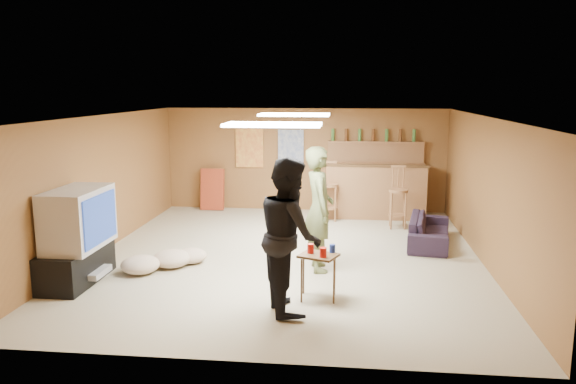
# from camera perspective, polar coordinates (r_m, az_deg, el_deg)

# --- Properties ---
(ground) EXTENTS (7.00, 7.00, 0.00)m
(ground) POSITION_cam_1_polar(r_m,az_deg,el_deg) (8.93, -0.14, -6.56)
(ground) COLOR tan
(ground) RESTS_ON ground
(ceiling) EXTENTS (6.00, 7.00, 0.02)m
(ceiling) POSITION_cam_1_polar(r_m,az_deg,el_deg) (8.54, -0.15, 7.69)
(ceiling) COLOR silver
(ceiling) RESTS_ON ground
(wall_back) EXTENTS (6.00, 0.02, 2.20)m
(wall_back) POSITION_cam_1_polar(r_m,az_deg,el_deg) (12.11, 1.72, 3.29)
(wall_back) COLOR brown
(wall_back) RESTS_ON ground
(wall_front) EXTENTS (6.00, 0.02, 2.20)m
(wall_front) POSITION_cam_1_polar(r_m,az_deg,el_deg) (5.29, -4.43, -6.19)
(wall_front) COLOR brown
(wall_front) RESTS_ON ground
(wall_left) EXTENTS (0.02, 7.00, 2.20)m
(wall_left) POSITION_cam_1_polar(r_m,az_deg,el_deg) (9.48, -18.47, 0.74)
(wall_left) COLOR brown
(wall_left) RESTS_ON ground
(wall_right) EXTENTS (0.02, 7.00, 2.20)m
(wall_right) POSITION_cam_1_polar(r_m,az_deg,el_deg) (8.85, 19.53, 0.01)
(wall_right) COLOR brown
(wall_right) RESTS_ON ground
(tv_stand) EXTENTS (0.55, 1.30, 0.50)m
(tv_stand) POSITION_cam_1_polar(r_m,az_deg,el_deg) (8.24, -20.70, -6.91)
(tv_stand) COLOR black
(tv_stand) RESTS_ON ground
(dvd_box) EXTENTS (0.35, 0.50, 0.08)m
(dvd_box) POSITION_cam_1_polar(r_m,az_deg,el_deg) (8.17, -19.26, -7.69)
(dvd_box) COLOR #B2B2B7
(dvd_box) RESTS_ON tv_stand
(tv_body) EXTENTS (0.60, 1.10, 0.80)m
(tv_body) POSITION_cam_1_polar(r_m,az_deg,el_deg) (8.04, -20.55, -2.52)
(tv_body) COLOR #B2B2B7
(tv_body) RESTS_ON tv_stand
(tv_screen) EXTENTS (0.02, 0.95, 0.65)m
(tv_screen) POSITION_cam_1_polar(r_m,az_deg,el_deg) (7.91, -18.54, -2.60)
(tv_screen) COLOR navy
(tv_screen) RESTS_ON tv_body
(bar_counter) EXTENTS (2.00, 0.60, 1.10)m
(bar_counter) POSITION_cam_1_polar(r_m,az_deg,el_deg) (11.63, 8.87, 0.12)
(bar_counter) COLOR brown
(bar_counter) RESTS_ON ground
(bar_lip) EXTENTS (2.10, 0.12, 0.05)m
(bar_lip) POSITION_cam_1_polar(r_m,az_deg,el_deg) (11.30, 9.00, 2.64)
(bar_lip) COLOR #3D2713
(bar_lip) RESTS_ON bar_counter
(bar_shelf) EXTENTS (2.00, 0.18, 0.05)m
(bar_shelf) POSITION_cam_1_polar(r_m,az_deg,el_deg) (11.95, 8.91, 5.00)
(bar_shelf) COLOR brown
(bar_shelf) RESTS_ON bar_backing
(bar_backing) EXTENTS (2.00, 0.14, 0.60)m
(bar_backing) POSITION_cam_1_polar(r_m,az_deg,el_deg) (12.00, 8.86, 3.58)
(bar_backing) COLOR brown
(bar_backing) RESTS_ON bar_counter
(poster_left) EXTENTS (0.60, 0.03, 0.85)m
(poster_left) POSITION_cam_1_polar(r_m,az_deg,el_deg) (12.20, -3.94, 4.50)
(poster_left) COLOR #BF3F26
(poster_left) RESTS_ON wall_back
(poster_right) EXTENTS (0.55, 0.03, 0.80)m
(poster_right) POSITION_cam_1_polar(r_m,az_deg,el_deg) (12.07, 0.28, 4.47)
(poster_right) COLOR #334C99
(poster_right) RESTS_ON wall_back
(folding_chair_stack) EXTENTS (0.50, 0.26, 0.91)m
(folding_chair_stack) POSITION_cam_1_polar(r_m,az_deg,el_deg) (12.34, -7.67, 0.28)
(folding_chair_stack) COLOR #A0371D
(folding_chair_stack) RESTS_ON ground
(ceiling_panel_front) EXTENTS (1.20, 0.60, 0.04)m
(ceiling_panel_front) POSITION_cam_1_polar(r_m,az_deg,el_deg) (7.06, -1.53, 6.86)
(ceiling_panel_front) COLOR white
(ceiling_panel_front) RESTS_ON ceiling
(ceiling_panel_back) EXTENTS (1.20, 0.60, 0.04)m
(ceiling_panel_back) POSITION_cam_1_polar(r_m,az_deg,el_deg) (9.74, 0.65, 7.86)
(ceiling_panel_back) COLOR white
(ceiling_panel_back) RESTS_ON ceiling
(person_olive) EXTENTS (0.57, 0.74, 1.81)m
(person_olive) POSITION_cam_1_polar(r_m,az_deg,el_deg) (8.09, 3.16, -1.74)
(person_olive) COLOR #586138
(person_olive) RESTS_ON ground
(person_black) EXTENTS (0.94, 1.07, 1.84)m
(person_black) POSITION_cam_1_polar(r_m,az_deg,el_deg) (6.61, 0.16, -4.38)
(person_black) COLOR black
(person_black) RESTS_ON ground
(sofa) EXTENTS (0.89, 1.71, 0.47)m
(sofa) POSITION_cam_1_polar(r_m,az_deg,el_deg) (9.86, 14.17, -3.81)
(sofa) COLOR black
(sofa) RESTS_ON ground
(tray_table) EXTENTS (0.54, 0.49, 0.58)m
(tray_table) POSITION_cam_1_polar(r_m,az_deg,el_deg) (7.13, 3.10, -8.58)
(tray_table) COLOR #3D2713
(tray_table) RESTS_ON ground
(cup_red_near) EXTENTS (0.09, 0.09, 0.12)m
(cup_red_near) POSITION_cam_1_polar(r_m,az_deg,el_deg) (7.09, 2.31, -5.76)
(cup_red_near) COLOR red
(cup_red_near) RESTS_ON tray_table
(cup_red_far) EXTENTS (0.11, 0.11, 0.12)m
(cup_red_far) POSITION_cam_1_polar(r_m,az_deg,el_deg) (6.92, 3.59, -6.14)
(cup_red_far) COLOR red
(cup_red_far) RESTS_ON tray_table
(cup_blue) EXTENTS (0.09, 0.09, 0.10)m
(cup_blue) POSITION_cam_1_polar(r_m,az_deg,el_deg) (7.13, 4.53, -5.73)
(cup_blue) COLOR navy
(cup_blue) RESTS_ON tray_table
(bar_stool_left) EXTENTS (0.36, 0.36, 1.10)m
(bar_stool_left) POSITION_cam_1_polar(r_m,az_deg,el_deg) (11.23, 4.20, -0.14)
(bar_stool_left) COLOR brown
(bar_stool_left) RESTS_ON ground
(bar_stool_right) EXTENTS (0.43, 0.43, 1.08)m
(bar_stool_right) POSITION_cam_1_polar(r_m,az_deg,el_deg) (10.79, 11.12, -0.81)
(bar_stool_right) COLOR brown
(bar_stool_right) RESTS_ON ground
(cushion_near_tv) EXTENTS (0.64, 0.64, 0.25)m
(cushion_near_tv) POSITION_cam_1_polar(r_m,az_deg,el_deg) (8.57, -11.73, -6.63)
(cushion_near_tv) COLOR tan
(cushion_near_tv) RESTS_ON ground
(cushion_mid) EXTENTS (0.53, 0.53, 0.22)m
(cushion_mid) POSITION_cam_1_polar(r_m,az_deg,el_deg) (8.72, -9.84, -6.39)
(cushion_mid) COLOR tan
(cushion_mid) RESTS_ON ground
(cushion_far) EXTENTS (0.66, 0.66, 0.25)m
(cushion_far) POSITION_cam_1_polar(r_m,az_deg,el_deg) (8.39, -14.77, -7.15)
(cushion_far) COLOR tan
(cushion_far) RESTS_ON ground
(bottle_row) EXTENTS (1.76, 0.08, 0.26)m
(bottle_row) POSITION_cam_1_polar(r_m,az_deg,el_deg) (11.91, 8.64, 5.74)
(bottle_row) COLOR #3F7233
(bottle_row) RESTS_ON bar_shelf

